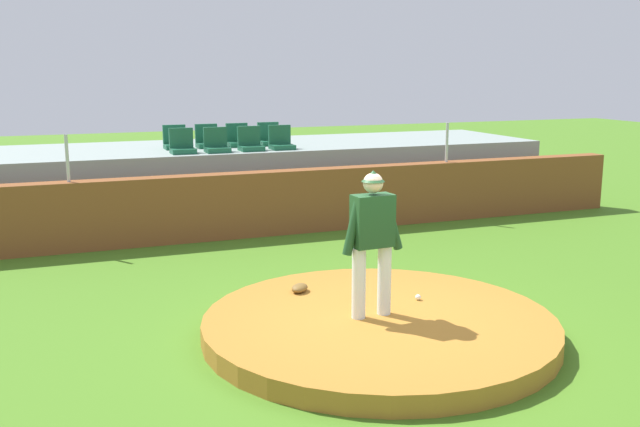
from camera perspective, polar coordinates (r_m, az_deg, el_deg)
The scene contains 17 objects.
ground_plane at distance 8.90m, azimuth 4.69°, elevation -9.61°, with size 60.00×60.00×0.00m, color #46791E.
pitchers_mound at distance 8.86m, azimuth 4.70°, elevation -8.89°, with size 4.28×4.28×0.24m, color #AA7028.
pitcher at distance 8.56m, azimuth 4.17°, elevation -1.54°, with size 0.81×0.29×1.78m.
baseball at distance 9.48m, azimuth 7.77°, elevation -6.59°, with size 0.07×0.07×0.07m, color white.
fielding_glove at distance 9.72m, azimuth -1.63°, elevation -5.91°, with size 0.30×0.20×0.11m, color brown.
brick_barrier at distance 13.91m, azimuth -5.50°, elevation 0.74°, with size 16.67×0.40×1.24m, color brown.
fence_post_left at distance 13.26m, azimuth -19.39°, elevation 4.15°, with size 0.06×0.06×0.83m, color silver.
fence_post_right at distance 15.46m, azimuth 10.02°, elevation 5.57°, with size 0.06×0.06×0.83m, color silver.
bleacher_platform at distance 16.28m, azimuth -7.89°, elevation 2.72°, with size 14.60×3.41×1.51m, color gray.
stadium_chair_0 at distance 14.83m, azimuth -10.86°, elevation 5.32°, with size 0.48×0.44×0.50m.
stadium_chair_1 at distance 14.92m, azimuth -8.20°, elevation 5.44°, with size 0.48×0.44×0.50m.
stadium_chair_2 at distance 15.12m, azimuth -5.55°, elevation 5.58°, with size 0.48×0.44×0.50m.
stadium_chair_3 at distance 15.34m, azimuth -3.11°, elevation 5.70°, with size 0.48×0.44×0.50m.
stadium_chair_4 at distance 15.69m, azimuth -11.39°, elevation 5.62°, with size 0.48×0.44×0.50m.
stadium_chair_5 at distance 15.83m, azimuth -8.91°, elevation 5.76°, with size 0.48×0.44×0.50m.
stadium_chair_6 at distance 15.96m, azimuth -6.51°, elevation 5.87°, with size 0.48×0.44×0.50m.
stadium_chair_7 at distance 16.19m, azimuth -4.03°, elevation 5.99°, with size 0.48×0.44×0.50m.
Camera 1 is at (-3.65, -7.47, 3.19)m, focal length 40.40 mm.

